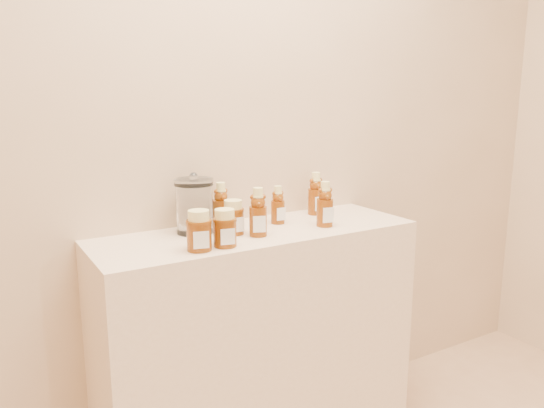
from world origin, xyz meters
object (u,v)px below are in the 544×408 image
display_table (258,344)px  bear_bottle_back_left (221,202)px  glass_canister (194,204)px  honey_jar_left (199,230)px  bear_bottle_front_left (258,209)px

display_table → bear_bottle_back_left: bearing=128.0°
glass_canister → honey_jar_left: bearing=-109.2°
display_table → glass_canister: glass_canister is taller
bear_bottle_front_left → honey_jar_left: bearing=-146.2°
bear_bottle_front_left → honey_jar_left: size_ratio=1.49×
bear_bottle_front_left → honey_jar_left: 0.25m
bear_bottle_back_left → honey_jar_left: size_ratio=1.46×
bear_bottle_back_left → bear_bottle_front_left: size_ratio=0.98×
display_table → honey_jar_left: honey_jar_left is taller
bear_bottle_front_left → glass_canister: size_ratio=0.91×
display_table → honey_jar_left: bearing=-157.1°
honey_jar_left → glass_canister: (0.07, 0.21, 0.04)m
bear_bottle_back_left → bear_bottle_front_left: bear_bottle_front_left is taller
display_table → glass_canister: (-0.21, 0.09, 0.56)m
bear_bottle_back_left → glass_canister: 0.12m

